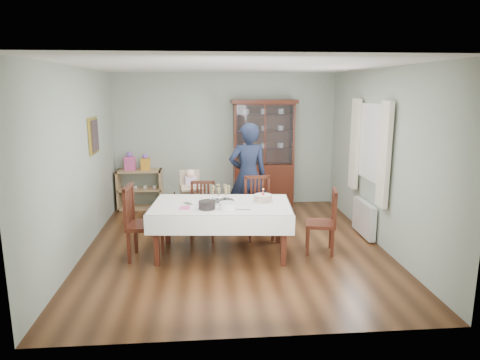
{
  "coord_description": "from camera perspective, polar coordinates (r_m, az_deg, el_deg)",
  "views": [
    {
      "loc": [
        -0.45,
        -6.25,
        2.4
      ],
      "look_at": [
        0.1,
        0.2,
        1.0
      ],
      "focal_mm": 32.0,
      "sensor_mm": 36.0,
      "label": 1
    }
  ],
  "objects": [
    {
      "name": "curtain_right",
      "position": [
        7.69,
        15.06,
        4.65
      ],
      "size": [
        0.07,
        0.3,
        1.55
      ],
      "primitive_type": "cube",
      "color": "silver",
      "rests_on": "room_shell"
    },
    {
      "name": "chair_end_left",
      "position": [
        6.3,
        -12.62,
        -7.43
      ],
      "size": [
        0.52,
        0.52,
        1.07
      ],
      "rotation": [
        0.0,
        0.0,
        1.48
      ],
      "color": "#441811",
      "rests_on": "floor"
    },
    {
      "name": "gift_bag_pink",
      "position": [
        8.75,
        -14.48,
        2.34
      ],
      "size": [
        0.21,
        0.15,
        0.37
      ],
      "color": "#DD5193",
      "rests_on": "sideboard"
    },
    {
      "name": "chair_far_left",
      "position": [
        6.98,
        -4.99,
        -5.62
      ],
      "size": [
        0.44,
        0.44,
        0.92
      ],
      "rotation": [
        0.0,
        0.0,
        -0.08
      ],
      "color": "#441811",
      "rests_on": "floor"
    },
    {
      "name": "floor",
      "position": [
        6.71,
        -0.72,
        -8.79
      ],
      "size": [
        5.0,
        5.0,
        0.0
      ],
      "primitive_type": "plane",
      "color": "#593319",
      "rests_on": "ground"
    },
    {
      "name": "napkin_stack",
      "position": [
        6.0,
        -7.34,
        -3.69
      ],
      "size": [
        0.15,
        0.15,
        0.02
      ],
      "primitive_type": "cube",
      "rotation": [
        0.0,
        0.0,
        -0.11
      ],
      "color": "#DD5193",
      "rests_on": "dining_table"
    },
    {
      "name": "woman",
      "position": [
        7.38,
        1.06,
        0.56
      ],
      "size": [
        0.72,
        0.52,
        1.83
      ],
      "primitive_type": "imported",
      "rotation": [
        0.0,
        0.0,
        3.28
      ],
      "color": "black",
      "rests_on": "floor"
    },
    {
      "name": "cutlery",
      "position": [
        6.23,
        -7.29,
        -3.13
      ],
      "size": [
        0.17,
        0.19,
        0.01
      ],
      "primitive_type": null,
      "rotation": [
        0.0,
        0.0,
        0.45
      ],
      "color": "silver",
      "rests_on": "dining_table"
    },
    {
      "name": "window",
      "position": [
        7.12,
        17.24,
        4.77
      ],
      "size": [
        0.04,
        1.02,
        1.22
      ],
      "primitive_type": "cube",
      "color": "white",
      "rests_on": "room_shell"
    },
    {
      "name": "high_chair",
      "position": [
        7.44,
        -6.54,
        -3.44
      ],
      "size": [
        0.54,
        0.54,
        1.05
      ],
      "rotation": [
        0.0,
        0.0,
        0.17
      ],
      "color": "black",
      "rests_on": "floor"
    },
    {
      "name": "radiator",
      "position": [
        7.35,
        16.2,
        -4.92
      ],
      "size": [
        0.1,
        0.8,
        0.55
      ],
      "primitive_type": "cube",
      "color": "white",
      "rests_on": "floor"
    },
    {
      "name": "picture_frame",
      "position": [
        7.31,
        -18.96,
        5.63
      ],
      "size": [
        0.04,
        0.48,
        0.58
      ],
      "primitive_type": "cube",
      "color": "gold",
      "rests_on": "room_shell"
    },
    {
      "name": "plate_stack_dark",
      "position": [
        5.94,
        -4.44,
        -3.33
      ],
      "size": [
        0.24,
        0.24,
        0.11
      ],
      "primitive_type": "cylinder",
      "rotation": [
        0.0,
        0.0,
        -0.01
      ],
      "color": "black",
      "rests_on": "dining_table"
    },
    {
      "name": "chair_far_right",
      "position": [
        6.99,
        2.54,
        -5.35
      ],
      "size": [
        0.47,
        0.47,
        0.99
      ],
      "rotation": [
        0.0,
        0.0,
        0.06
      ],
      "color": "#441811",
      "rests_on": "floor"
    },
    {
      "name": "dining_table",
      "position": [
        6.3,
        -2.48,
        -6.47
      ],
      "size": [
        2.09,
        1.32,
        0.76
      ],
      "rotation": [
        0.0,
        0.0,
        -0.09
      ],
      "color": "#441811",
      "rests_on": "floor"
    },
    {
      "name": "sideboard",
      "position": [
        8.86,
        -13.18,
        -1.21
      ],
      "size": [
        0.9,
        0.38,
        0.8
      ],
      "color": "tan",
      "rests_on": "floor"
    },
    {
      "name": "champagne_tray",
      "position": [
        6.28,
        -2.64,
        -2.29
      ],
      "size": [
        0.4,
        0.4,
        0.24
      ],
      "color": "silver",
      "rests_on": "dining_table"
    },
    {
      "name": "gift_bag_orange",
      "position": [
        8.71,
        -12.5,
        2.26
      ],
      "size": [
        0.18,
        0.13,
        0.33
      ],
      "color": "orange",
      "rests_on": "sideboard"
    },
    {
      "name": "birthday_cake",
      "position": [
        6.26,
        3.09,
        -2.5
      ],
      "size": [
        0.3,
        0.3,
        0.21
      ],
      "color": "white",
      "rests_on": "dining_table"
    },
    {
      "name": "china_cabinet",
      "position": [
        8.69,
        3.13,
        3.69
      ],
      "size": [
        1.3,
        0.48,
        2.18
      ],
      "color": "#441811",
      "rests_on": "floor"
    },
    {
      "name": "curtain_left",
      "position": [
        6.55,
        18.71,
        3.19
      ],
      "size": [
        0.07,
        0.3,
        1.55
      ],
      "primitive_type": "cube",
      "color": "silver",
      "rests_on": "room_shell"
    },
    {
      "name": "cake_knife",
      "position": [
        5.88,
        0.05,
        -3.95
      ],
      "size": [
        0.28,
        0.09,
        0.01
      ],
      "primitive_type": "cube",
      "rotation": [
        0.0,
        0.0,
        -0.21
      ],
      "color": "silver",
      "rests_on": "dining_table"
    },
    {
      "name": "plate_stack_white",
      "position": [
        5.91,
        -1.67,
        -3.46
      ],
      "size": [
        0.24,
        0.24,
        0.1
      ],
      "primitive_type": "cylinder",
      "rotation": [
        0.0,
        0.0,
        0.04
      ],
      "color": "white",
      "rests_on": "dining_table"
    },
    {
      "name": "room_shell",
      "position": [
        6.83,
        -1.08,
        6.33
      ],
      "size": [
        5.0,
        5.0,
        5.0
      ],
      "color": "#9EAA99",
      "rests_on": "floor"
    },
    {
      "name": "chair_end_right",
      "position": [
        6.5,
        10.74,
        -7.05
      ],
      "size": [
        0.51,
        0.51,
        0.95
      ],
      "rotation": [
        0.0,
        0.0,
        -1.78
      ],
      "color": "#441811",
      "rests_on": "floor"
    }
  ]
}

